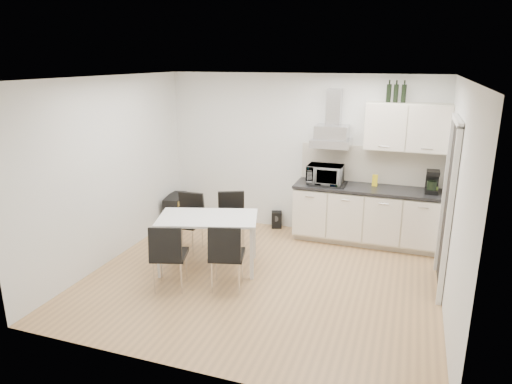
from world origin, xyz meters
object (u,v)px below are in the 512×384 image
dining_table (208,223)px  chair_far_right (232,223)px  chair_far_left (187,224)px  kitchenette (369,192)px  chair_near_left (170,256)px  chair_near_right (227,256)px  guitar_amp (176,209)px  floor_speaker (277,220)px

dining_table → chair_far_right: (0.07, 0.68, -0.22)m
chair_far_left → kitchenette: bearing=-155.2°
chair_near_left → chair_near_right: (0.68, 0.23, 0.00)m
chair_near_right → chair_far_right: bearing=94.8°
chair_far_right → chair_near_right: size_ratio=1.00×
chair_far_right → guitar_amp: 1.58m
chair_far_right → floor_speaker: bearing=-132.2°
dining_table → chair_far_right: 0.72m
kitchenette → floor_speaker: bearing=173.9°
kitchenette → chair_far_left: size_ratio=2.86×
floor_speaker → kitchenette: bearing=-24.0°
chair_near_right → guitar_amp: size_ratio=1.34×
dining_table → chair_near_left: bearing=-124.0°
guitar_amp → chair_far_left: bearing=-65.3°
chair_near_left → floor_speaker: 2.61m
chair_near_right → floor_speaker: size_ratio=3.07×
dining_table → floor_speaker: bearing=59.2°
chair_far_left → chair_far_right: bearing=-158.2°
chair_near_left → dining_table: bearing=55.8°
dining_table → floor_speaker: 1.94m
chair_far_right → chair_near_left: bearing=54.1°
dining_table → chair_near_left: 0.76m
chair_far_left → chair_near_left: size_ratio=1.00×
chair_far_left → guitar_amp: chair_far_left is taller
floor_speaker → dining_table: bearing=-121.7°
guitar_amp → floor_speaker: size_ratio=2.29×
chair_far_left → guitar_amp: bearing=-54.7°
chair_far_left → floor_speaker: 1.74m
chair_far_right → dining_table: bearing=59.6°
chair_near_left → floor_speaker: (0.66, 2.51, -0.30)m
dining_table → guitar_amp: dining_table is taller
chair_far_right → kitchenette: bearing=-177.2°
chair_far_right → guitar_amp: chair_far_right is taller
guitar_amp → floor_speaker: 1.79m
kitchenette → dining_table: 2.59m
chair_near_right → floor_speaker: bearing=76.3°
chair_near_left → chair_near_right: 0.72m
dining_table → floor_speaker: (0.45, 1.82, -0.52)m
chair_near_left → chair_near_right: same height
chair_near_right → chair_far_left: bearing=125.1°
dining_table → floor_speaker: dining_table is taller
dining_table → chair_far_right: size_ratio=1.70×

